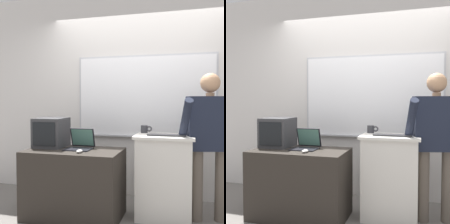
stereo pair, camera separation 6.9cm
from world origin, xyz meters
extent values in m
cube|color=silver|center=(0.00, 1.19, 1.43)|extent=(6.40, 0.12, 2.85)
cube|color=#B7B7BC|center=(0.06, 1.12, 1.38)|extent=(1.88, 0.02, 1.12)
cube|color=white|center=(0.06, 1.11, 1.38)|extent=(1.83, 0.02, 1.07)
cube|color=#B7B7BC|center=(0.06, 1.10, 0.83)|extent=(1.65, 0.04, 0.02)
cube|color=beige|center=(0.39, 0.47, 0.45)|extent=(0.60, 0.44, 0.91)
cube|color=beige|center=(0.39, 0.47, 0.92)|extent=(0.65, 0.48, 0.03)
cube|color=#28231E|center=(-0.60, 0.23, 0.39)|extent=(1.07, 0.62, 0.77)
cylinder|color=brown|center=(0.74, 0.50, 0.39)|extent=(0.13, 0.13, 0.78)
cylinder|color=brown|center=(0.99, 0.56, 0.39)|extent=(0.13, 0.13, 0.78)
cube|color=black|center=(0.86, 0.53, 1.08)|extent=(0.51, 0.32, 0.59)
cylinder|color=tan|center=(0.86, 0.53, 1.39)|extent=(0.09, 0.09, 0.04)
sphere|color=tan|center=(0.86, 0.53, 1.52)|extent=(0.21, 0.21, 0.21)
cylinder|color=black|center=(0.61, 0.30, 1.11)|extent=(0.17, 0.42, 0.49)
cube|color=black|center=(-0.56, 0.24, 0.78)|extent=(0.29, 0.23, 0.01)
cube|color=black|center=(-0.56, 0.39, 0.89)|extent=(0.29, 0.08, 0.22)
cube|color=#4C7A6B|center=(-0.56, 0.38, 0.89)|extent=(0.26, 0.06, 0.19)
cube|color=#2D2D30|center=(0.41, 0.41, 0.95)|extent=(0.41, 0.11, 0.02)
ellipsoid|color=silver|center=(-0.47, 0.07, 0.79)|extent=(0.06, 0.10, 0.03)
cube|color=#333335|center=(-0.94, 0.34, 0.94)|extent=(0.34, 0.36, 0.35)
cube|color=black|center=(-0.94, 0.16, 0.94)|extent=(0.28, 0.01, 0.27)
cylinder|color=#333338|center=(0.13, 0.64, 0.98)|extent=(0.08, 0.08, 0.09)
torus|color=#333338|center=(0.19, 0.64, 0.99)|extent=(0.07, 0.02, 0.07)
camera|label=1|loc=(0.64, -2.68, 1.33)|focal=45.00mm
camera|label=2|loc=(0.70, -2.67, 1.33)|focal=45.00mm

